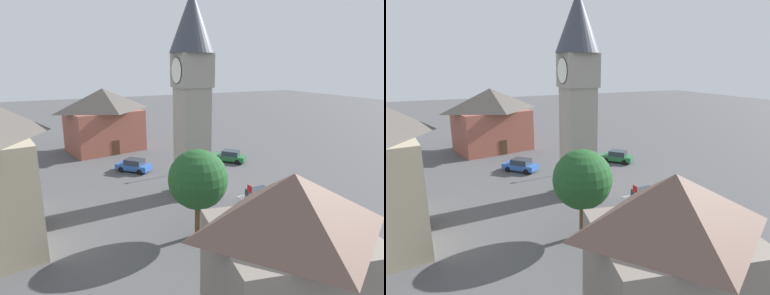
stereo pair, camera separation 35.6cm
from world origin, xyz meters
The scene contains 11 objects.
ground_plane centered at (0.00, 0.00, 0.00)m, with size 200.00×200.00×0.00m, color #4C4C4F.
clock_tower centered at (0.00, 0.00, 11.06)m, with size 4.14×4.14×18.99m.
car_blue_kerb centered at (-8.94, -3.40, 0.76)m, with size 4.15×4.06×1.53m.
car_silver_kerb centered at (5.42, 4.25, 0.76)m, with size 1.96×4.20×1.53m.
car_red_corner centered at (-7.34, 9.03, 0.76)m, with size 4.19×4.02×1.53m.
pedestrian centered at (-3.42, 3.13, 1.01)m, with size 0.40×0.44×1.69m.
tree centered at (7.84, -3.31, 4.44)m, with size 4.32×4.32×6.62m.
building_terrace_right centered at (17.86, -3.91, 4.12)m, with size 7.22×7.92×8.07m.
building_corner_back centered at (-20.60, -4.33, 4.64)m, with size 9.45×11.70×9.08m.
lamp_post centered at (-5.86, 2.39, 3.26)m, with size 0.36×0.36×4.84m.
road_sign centered at (6.91, 1.91, 1.90)m, with size 0.60×0.07×2.80m.
Camera 1 is at (27.48, -13.23, 12.42)m, focal length 30.57 mm.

